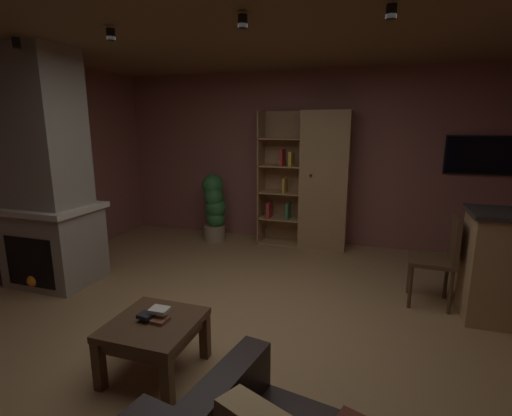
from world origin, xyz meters
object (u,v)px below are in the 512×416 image
object	(u,v)px
coffee_table	(154,332)
table_book_0	(160,320)
table_book_1	(146,315)
potted_floor_plant	(214,206)
wall_mounted_tv	(482,155)
stone_fireplace	(47,183)
bookshelf_cabinet	(318,181)
dining_chair	(441,255)
table_book_2	(159,310)

from	to	relation	value
coffee_table	table_book_0	world-z (taller)	table_book_0
table_book_1	potted_floor_plant	size ratio (longest dim) A/B	0.10
wall_mounted_tv	coffee_table	bearing A→B (deg)	-127.96
stone_fireplace	wall_mounted_tv	distance (m)	5.38
bookshelf_cabinet	wall_mounted_tv	distance (m)	2.17
dining_chair	stone_fireplace	bearing A→B (deg)	-169.96
dining_chair	wall_mounted_tv	world-z (taller)	wall_mounted_tv
dining_chair	table_book_0	bearing A→B (deg)	-138.63
bookshelf_cabinet	table_book_1	bearing A→B (deg)	-101.97
table_book_0	potted_floor_plant	distance (m)	3.30
dining_chair	wall_mounted_tv	size ratio (longest dim) A/B	1.01
stone_fireplace	potted_floor_plant	size ratio (longest dim) A/B	2.46
table_book_2	stone_fireplace	bearing A→B (deg)	152.90
potted_floor_plant	wall_mounted_tv	distance (m)	3.81
coffee_table	bookshelf_cabinet	bearing A→B (deg)	78.93
table_book_2	dining_chair	world-z (taller)	dining_chair
stone_fireplace	table_book_1	distance (m)	2.36
coffee_table	table_book_2	bearing A→B (deg)	63.20
dining_chair	potted_floor_plant	world-z (taller)	potted_floor_plant
coffee_table	dining_chair	world-z (taller)	dining_chair
table_book_2	potted_floor_plant	size ratio (longest dim) A/B	0.13
table_book_2	table_book_1	bearing A→B (deg)	-145.24
stone_fireplace	table_book_0	size ratio (longest dim) A/B	23.98
bookshelf_cabinet	table_book_0	xyz separation A→B (m)	(-0.60, -3.33, -0.56)
stone_fireplace	table_book_2	bearing A→B (deg)	-27.10
stone_fireplace	table_book_0	world-z (taller)	stone_fireplace
stone_fireplace	bookshelf_cabinet	distance (m)	3.49
coffee_table	table_book_0	size ratio (longest dim) A/B	5.93
dining_chair	wall_mounted_tv	xyz separation A→B (m)	(0.65, 1.72, 0.87)
stone_fireplace	potted_floor_plant	xyz separation A→B (m)	(1.09, 2.06, -0.62)
coffee_table	table_book_1	world-z (taller)	table_book_1
table_book_1	table_book_2	xyz separation A→B (m)	(0.08, 0.06, 0.03)
coffee_table	potted_floor_plant	distance (m)	3.29
dining_chair	potted_floor_plant	distance (m)	3.32
stone_fireplace	coffee_table	xyz separation A→B (m)	(2.02, -1.09, -0.84)
table_book_0	bookshelf_cabinet	bearing A→B (deg)	79.78
coffee_table	table_book_2	world-z (taller)	table_book_2
table_book_0	coffee_table	bearing A→B (deg)	-176.68
table_book_1	wall_mounted_tv	world-z (taller)	wall_mounted_tv
table_book_0	potted_floor_plant	xyz separation A→B (m)	(-0.98, 3.14, 0.12)
coffee_table	potted_floor_plant	bearing A→B (deg)	106.44
table_book_2	wall_mounted_tv	xyz separation A→B (m)	(2.74, 3.50, 0.92)
stone_fireplace	wall_mounted_tv	world-z (taller)	stone_fireplace
dining_chair	coffee_table	bearing A→B (deg)	-139.28
bookshelf_cabinet	table_book_2	bearing A→B (deg)	-100.83
stone_fireplace	table_book_2	distance (m)	2.39
bookshelf_cabinet	coffee_table	distance (m)	3.46
table_book_1	table_book_2	distance (m)	0.10
coffee_table	wall_mounted_tv	bearing A→B (deg)	52.04
table_book_0	wall_mounted_tv	world-z (taller)	wall_mounted_tv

